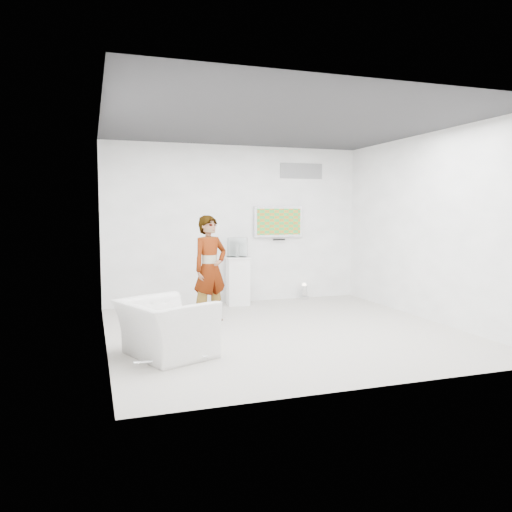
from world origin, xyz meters
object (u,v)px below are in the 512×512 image
pedestal (238,281)px  floor_uplight (304,291)px  person (210,269)px  tv (278,222)px  armchair (166,328)px

pedestal → floor_uplight: bearing=5.3°
person → floor_uplight: 2.72m
pedestal → tv: bearing=14.9°
person → armchair: (-0.95, -1.72, -0.50)m
tv → armchair: 4.34m
tv → floor_uplight: tv is taller
person → pedestal: person is taller
person → tv: bearing=17.7°
tv → person: size_ratio=0.59×
tv → person: 2.38m
tv → floor_uplight: bearing=-11.7°
tv → pedestal: bearing=-165.1°
person → armchair: size_ratio=1.60×
pedestal → armchair: bearing=-120.9°
armchair → floor_uplight: 4.45m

